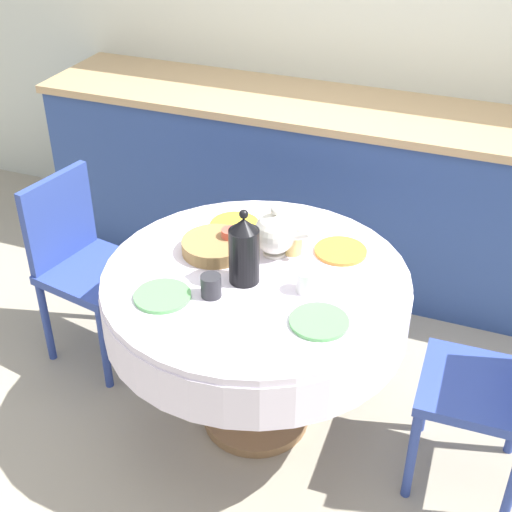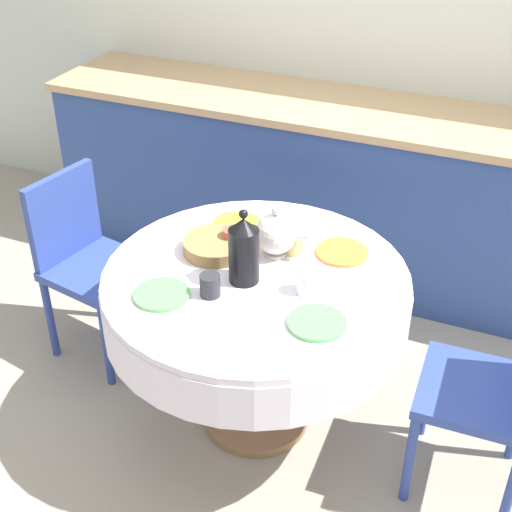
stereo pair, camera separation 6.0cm
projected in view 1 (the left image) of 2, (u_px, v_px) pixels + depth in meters
ground_plane at (256, 418)px, 3.02m from camera, size 12.00×12.00×0.00m
wall_back at (372, 15)px, 3.57m from camera, size 7.00×0.05×2.60m
kitchen_counter at (343, 191)px, 3.75m from camera, size 3.24×0.64×0.94m
dining_table at (256, 302)px, 2.69m from camera, size 1.15×1.15×0.74m
chair_left at (500, 382)px, 2.49m from camera, size 0.41×0.41×0.87m
chair_right at (82, 258)px, 3.16m from camera, size 0.47×0.47×0.87m
plate_near_left at (163, 296)px, 2.49m from camera, size 0.20×0.20×0.01m
cup_near_left at (211, 286)px, 2.48m from camera, size 0.07×0.07×0.08m
plate_near_right at (319, 322)px, 2.37m from camera, size 0.20×0.20×0.01m
cup_near_right at (307, 281)px, 2.51m from camera, size 0.07×0.07×0.08m
plate_far_left at (235, 225)px, 2.91m from camera, size 0.20×0.20×0.01m
cup_far_left at (231, 239)px, 2.75m from camera, size 0.07×0.07×0.08m
plate_far_right at (341, 251)px, 2.74m from camera, size 0.20×0.20×0.01m
cup_far_right at (293, 243)px, 2.72m from camera, size 0.07×0.07×0.08m
coffee_carafe at (244, 251)px, 2.52m from camera, size 0.11×0.11×0.29m
teapot at (275, 233)px, 2.69m from camera, size 0.22×0.16×0.21m
bread_basket at (215, 246)px, 2.73m from camera, size 0.25×0.25×0.05m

